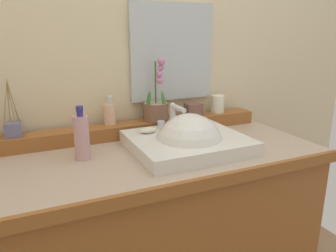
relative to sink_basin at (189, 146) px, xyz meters
name	(u,v)px	position (x,y,z in m)	size (l,w,h in m)	color
wall_back	(122,38)	(-0.13, 0.45, 0.42)	(2.82, 0.20, 2.64)	beige
vanity_cabinet	(157,246)	(-0.13, 0.04, -0.46)	(1.33, 0.62, 0.89)	#955628
back_ledge	(136,129)	(-0.13, 0.28, 0.01)	(1.25, 0.11, 0.06)	#955628
sink_basin	(189,146)	(0.00, 0.00, 0.00)	(0.45, 0.40, 0.29)	white
soap_bar	(149,130)	(-0.12, 0.12, 0.05)	(0.07, 0.04, 0.02)	silver
potted_plant	(156,107)	(-0.03, 0.27, 0.11)	(0.12, 0.12, 0.29)	brown
soap_dispenser	(110,113)	(-0.24, 0.29, 0.10)	(0.05, 0.06, 0.13)	beige
tumbler_cup	(218,104)	(0.32, 0.29, 0.09)	(0.07, 0.07, 0.09)	white
reed_diffuser	(13,128)	(-0.64, 0.28, 0.08)	(0.07, 0.09, 0.23)	slate
trinket_box	(193,110)	(0.17, 0.26, 0.08)	(0.08, 0.06, 0.07)	brown
lotion_bottle	(82,137)	(-0.41, 0.08, 0.07)	(0.06, 0.06, 0.20)	#CA999F
mirror	(172,52)	(0.08, 0.34, 0.35)	(0.42, 0.02, 0.45)	silver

